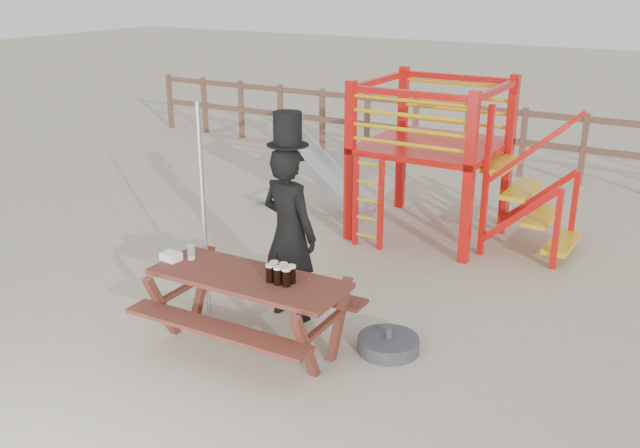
{
  "coord_description": "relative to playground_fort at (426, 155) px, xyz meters",
  "views": [
    {
      "loc": [
        3.64,
        -5.07,
        3.39
      ],
      "look_at": [
        0.14,
        0.8,
        0.95
      ],
      "focal_mm": 40.0,
      "sensor_mm": 36.0,
      "label": 1
    }
  ],
  "objects": [
    {
      "name": "back_fence",
      "position": [
        -0.12,
        3.42,
        -0.34
      ],
      "size": [
        15.09,
        0.09,
        1.2
      ],
      "color": "brown",
      "rests_on": "ground"
    },
    {
      "name": "man_with_hat",
      "position": [
        -0.17,
        -3.08,
        -0.12
      ],
      "size": [
        0.73,
        0.55,
        2.14
      ],
      "rotation": [
        0.0,
        0.0,
        2.95
      ],
      "color": "black",
      "rests_on": "ground"
    },
    {
      "name": "paper_bag",
      "position": [
        -1.01,
        -3.89,
        -0.31
      ],
      "size": [
        0.19,
        0.15,
        0.08
      ],
      "primitive_type": "cube",
      "rotation": [
        0.0,
        0.0,
        -0.06
      ],
      "color": "white",
      "rests_on": "picnic_table"
    },
    {
      "name": "empty_glasses",
      "position": [
        -0.86,
        -3.76,
        -0.28
      ],
      "size": [
        0.08,
        0.08,
        0.15
      ],
      "color": "silver",
      "rests_on": "picnic_table"
    },
    {
      "name": "metal_pole",
      "position": [
        -0.94,
        -3.46,
        0.04
      ],
      "size": [
        0.05,
        0.05,
        2.22
      ],
      "primitive_type": "cylinder",
      "color": "#B2B2B7",
      "rests_on": "ground"
    },
    {
      "name": "playground_fort",
      "position": [
        0.0,
        0.0,
        0.0
      ],
      "size": [
        4.71,
        1.84,
        2.1
      ],
      "color": "red",
      "rests_on": "ground"
    },
    {
      "name": "ground",
      "position": [
        -0.12,
        -3.58,
        -1.07
      ],
      "size": [
        60.0,
        60.0,
        0.0
      ],
      "primitive_type": "plane",
      "color": "#B6A78E",
      "rests_on": "ground"
    },
    {
      "name": "parasol_base",
      "position": [
        1.03,
        -3.23,
        -1.0
      ],
      "size": [
        0.59,
        0.59,
        0.25
      ],
      "color": "#38393E",
      "rests_on": "ground"
    },
    {
      "name": "stout_pints",
      "position": [
        0.19,
        -3.77,
        -0.26
      ],
      "size": [
        0.27,
        0.17,
        0.17
      ],
      "color": "black",
      "rests_on": "picnic_table"
    },
    {
      "name": "picnic_table",
      "position": [
        -0.15,
        -3.81,
        -0.61
      ],
      "size": [
        1.91,
        1.34,
        0.73
      ],
      "rotation": [
        0.0,
        0.0,
        0.03
      ],
      "color": "maroon",
      "rests_on": "ground"
    }
  ]
}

